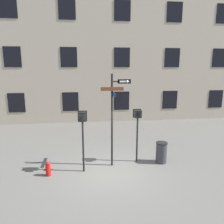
{
  "coord_description": "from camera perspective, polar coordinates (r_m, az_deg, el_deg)",
  "views": [
    {
      "loc": [
        -0.88,
        -8.38,
        4.35
      ],
      "look_at": [
        0.25,
        0.65,
        2.44
      ],
      "focal_mm": 35.0,
      "sensor_mm": 36.0,
      "label": 1
    }
  ],
  "objects": [
    {
      "name": "pedestrian_signal_right",
      "position": [
        9.9,
        6.7,
        -2.43
      ],
      "size": [
        0.38,
        0.4,
        2.47
      ],
      "color": "black",
      "rests_on": "ground_plane"
    },
    {
      "name": "street_sign_pole",
      "position": [
        9.31,
        0.41,
        -0.14
      ],
      "size": [
        1.27,
        1.08,
        4.06
      ],
      "color": "black",
      "rests_on": "ground_plane"
    },
    {
      "name": "trash_bin",
      "position": [
        10.42,
        12.76,
        -10.26
      ],
      "size": [
        0.52,
        0.52,
        0.96
      ],
      "color": "#333338",
      "rests_on": "ground_plane"
    },
    {
      "name": "pedestrian_signal_left",
      "position": [
        8.92,
        -7.69,
        -3.34
      ],
      "size": [
        0.38,
        0.4,
        2.59
      ],
      "color": "black",
      "rests_on": "ground_plane"
    },
    {
      "name": "fire_hydrant",
      "position": [
        9.47,
        -16.34,
        -14.06
      ],
      "size": [
        0.37,
        0.21,
        0.6
      ],
      "color": "red",
      "rests_on": "ground_plane"
    },
    {
      "name": "building_facade",
      "position": [
        17.41,
        -4.41,
        19.52
      ],
      "size": [
        24.0,
        0.64,
        13.37
      ],
      "color": "tan",
      "rests_on": "ground_plane"
    },
    {
      "name": "ground_plane",
      "position": [
        9.49,
        -1.05,
        -15.46
      ],
      "size": [
        60.0,
        60.0,
        0.0
      ],
      "primitive_type": "plane",
      "color": "#595651"
    }
  ]
}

